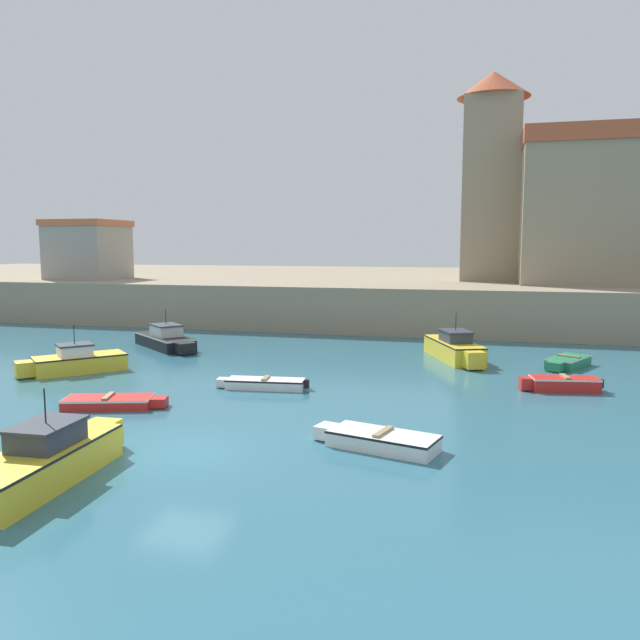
% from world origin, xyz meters
% --- Properties ---
extents(ground_plane, '(200.00, 200.00, 0.00)m').
position_xyz_m(ground_plane, '(0.00, 0.00, 0.00)').
color(ground_plane, '#2D667A').
extents(quay_seawall, '(120.00, 40.00, 3.18)m').
position_xyz_m(quay_seawall, '(0.00, 44.35, 1.59)').
color(quay_seawall, gray).
rests_on(quay_seawall, ground).
extents(dinghy_green_0, '(2.46, 3.36, 0.59)m').
position_xyz_m(dinghy_green_0, '(12.60, 16.41, 0.28)').
color(dinghy_green_0, '#237A4C').
rests_on(dinghy_green_0, ground).
extents(motorboat_yellow_1, '(3.51, 5.88, 2.48)m').
position_xyz_m(motorboat_yellow_1, '(7.08, 17.12, 0.61)').
color(motorboat_yellow_1, yellow).
rests_on(motorboat_yellow_1, ground).
extents(dinghy_white_2, '(4.00, 2.17, 0.56)m').
position_xyz_m(dinghy_white_2, '(5.52, 1.77, 0.27)').
color(dinghy_white_2, white).
rests_on(dinghy_white_2, ground).
extents(dinghy_red_3, '(3.39, 1.50, 0.65)m').
position_xyz_m(dinghy_red_3, '(11.74, 11.00, 0.31)').
color(dinghy_red_3, red).
rests_on(dinghy_red_3, ground).
extents(dinghy_white_4, '(3.99, 1.41, 0.49)m').
position_xyz_m(dinghy_white_4, '(-0.47, 8.28, 0.23)').
color(dinghy_white_4, white).
rests_on(dinghy_white_4, ground).
extents(motorboat_yellow_6, '(1.91, 5.75, 2.44)m').
position_xyz_m(motorboat_yellow_6, '(-2.33, -3.02, 0.59)').
color(motorboat_yellow_6, yellow).
rests_on(motorboat_yellow_6, ground).
extents(motorboat_black_7, '(5.45, 4.85, 2.31)m').
position_xyz_m(motorboat_black_7, '(-9.58, 16.69, 0.51)').
color(motorboat_black_7, black).
rests_on(motorboat_black_7, ground).
extents(motorboat_yellow_8, '(4.30, 4.49, 2.28)m').
position_xyz_m(motorboat_yellow_8, '(-10.30, 9.20, 0.52)').
color(motorboat_yellow_8, yellow).
rests_on(motorboat_yellow_8, ground).
extents(dinghy_red_9, '(3.90, 2.18, 0.48)m').
position_xyz_m(dinghy_red_9, '(-4.92, 3.89, 0.22)').
color(dinghy_red_9, red).
rests_on(dinghy_red_9, ground).
extents(church, '(15.12, 18.01, 16.25)m').
position_xyz_m(church, '(14.97, 38.17, 9.18)').
color(church, gray).
rests_on(church, quay_seawall).
extents(harbor_shed_near_wharf, '(5.63, 5.56, 4.92)m').
position_xyz_m(harbor_shed_near_wharf, '(-24.00, 30.22, 5.67)').
color(harbor_shed_near_wharf, gray).
rests_on(harbor_shed_near_wharf, quay_seawall).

